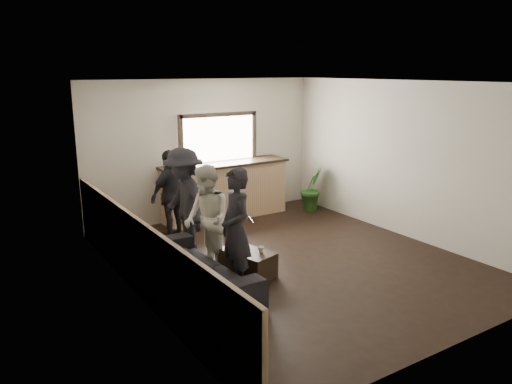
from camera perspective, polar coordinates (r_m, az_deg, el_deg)
ground at (r=8.08m, az=4.06°, el=-7.84°), size 5.00×6.00×0.01m
room_shell at (r=7.25m, az=-0.42°, el=1.80°), size 5.01×6.01×2.80m
bar_counter at (r=10.21m, az=-3.55°, el=0.59°), size 2.70×0.68×2.13m
sofa at (r=7.00m, az=-6.94°, el=-8.53°), size 0.95×2.29×0.66m
coffee_table at (r=7.50m, az=-1.01°, el=-8.05°), size 0.66×0.92×0.37m
cup_a at (r=7.42m, az=-2.39°, el=-6.42°), size 0.12×0.12×0.09m
cup_b at (r=7.36m, az=0.58°, el=-6.59°), size 0.11×0.11×0.09m
potted_plant at (r=10.83m, az=6.42°, el=0.45°), size 0.62×0.55×0.97m
person_a at (r=6.85m, az=-2.34°, el=-4.27°), size 0.50×0.66×1.71m
person_b at (r=7.45m, az=-5.63°, el=-3.13°), size 0.68×0.84×1.63m
person_c at (r=8.12m, az=-8.21°, el=-1.20°), size 0.68×1.16×1.79m
person_d at (r=9.02m, az=-9.60°, el=-0.30°), size 1.02×0.71×1.61m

